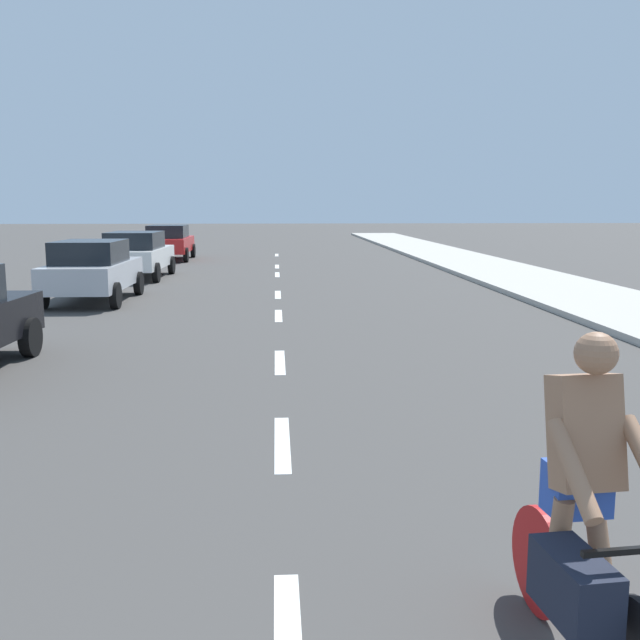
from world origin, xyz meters
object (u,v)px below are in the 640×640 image
Objects in this scene: cyclist at (583,523)px; parked_car_white at (136,253)px; parked_car_silver at (92,269)px; parked_car_red at (169,241)px.

cyclist reaches higher than parked_car_white.
cyclist is 22.38m from parked_car_white.
parked_car_silver is 6.10m from parked_car_white.
parked_car_silver is at bearing -73.38° from cyclist.
parked_car_white is (-0.02, 6.10, 0.00)m from parked_car_silver.
cyclist is 0.44× the size of parked_car_silver.
parked_car_silver is (-6.24, 15.39, 0.01)m from cyclist.
parked_car_red is (-6.38, 29.84, 0.01)m from cyclist.
parked_car_white is at bearing 90.98° from parked_car_silver.
parked_car_red is at bearing 92.25° from parked_car_white.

